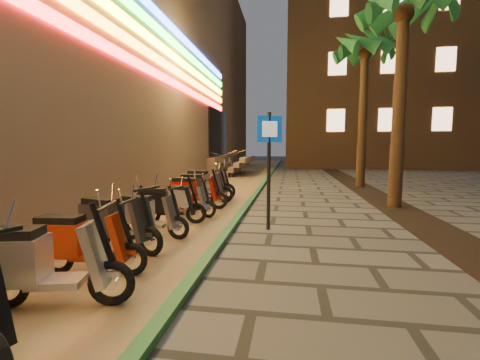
% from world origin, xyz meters
% --- Properties ---
extents(ground, '(120.00, 120.00, 0.00)m').
position_xyz_m(ground, '(0.00, 0.00, 0.00)').
color(ground, '#474442').
rests_on(ground, ground).
extents(parking_strip, '(3.40, 60.00, 0.01)m').
position_xyz_m(parking_strip, '(-2.60, 10.00, 0.01)').
color(parking_strip, '#8C7251').
rests_on(parking_strip, ground).
extents(green_curb, '(0.18, 60.00, 0.10)m').
position_xyz_m(green_curb, '(-0.90, 10.00, 0.05)').
color(green_curb, '#276836').
rests_on(green_curb, ground).
extents(planting_strip, '(1.20, 40.00, 0.02)m').
position_xyz_m(planting_strip, '(3.60, 5.00, 0.01)').
color(planting_strip, black).
rests_on(planting_strip, ground).
extents(apartment_block, '(18.00, 16.06, 25.00)m').
position_xyz_m(apartment_block, '(9.00, 32.00, 12.50)').
color(apartment_block, brown).
rests_on(apartment_block, ground).
extents(palm_c, '(2.97, 3.02, 6.91)m').
position_xyz_m(palm_c, '(3.60, 7.00, 5.73)').
color(palm_c, '#472D19').
rests_on(palm_c, ground).
extents(palm_d, '(2.97, 3.02, 7.16)m').
position_xyz_m(palm_d, '(3.60, 12.00, 5.94)').
color(palm_d, '#472D19').
rests_on(palm_d, ground).
extents(pedestrian_sign, '(0.54, 0.25, 2.60)m').
position_xyz_m(pedestrian_sign, '(-0.06, 3.68, 1.69)').
color(pedestrian_sign, black).
rests_on(pedestrian_sign, ground).
extents(scooter_3, '(1.75, 0.83, 1.23)m').
position_xyz_m(scooter_3, '(-2.44, -0.28, 0.54)').
color(scooter_3, black).
rests_on(scooter_3, ground).
extents(scooter_4, '(1.62, 0.60, 1.13)m').
position_xyz_m(scooter_4, '(-2.60, 0.67, 0.49)').
color(scooter_4, black).
rests_on(scooter_4, ground).
extents(scooter_5, '(1.72, 0.86, 1.21)m').
position_xyz_m(scooter_5, '(-2.71, 1.79, 0.53)').
color(scooter_5, black).
rests_on(scooter_5, ground).
extents(scooter_6, '(1.56, 0.66, 1.09)m').
position_xyz_m(scooter_6, '(-2.52, 2.73, 0.48)').
color(scooter_6, black).
rests_on(scooter_6, ground).
extents(scooter_7, '(1.62, 0.78, 1.14)m').
position_xyz_m(scooter_7, '(-2.58, 3.78, 0.50)').
color(scooter_7, black).
rests_on(scooter_7, ground).
extents(scooter_8, '(1.46, 0.75, 1.03)m').
position_xyz_m(scooter_8, '(-2.37, 4.82, 0.45)').
color(scooter_8, black).
rests_on(scooter_8, ground).
extents(scooter_9, '(1.70, 0.60, 1.20)m').
position_xyz_m(scooter_9, '(-2.50, 5.82, 0.52)').
color(scooter_9, black).
rests_on(scooter_9, ground).
extents(scooter_10, '(1.77, 0.72, 1.24)m').
position_xyz_m(scooter_10, '(-2.55, 6.78, 0.54)').
color(scooter_10, black).
rests_on(scooter_10, ground).
extents(scooter_11, '(1.83, 0.70, 1.28)m').
position_xyz_m(scooter_11, '(-2.64, 7.77, 0.56)').
color(scooter_11, black).
rests_on(scooter_11, ground).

